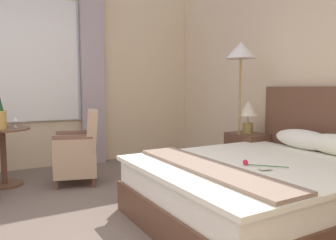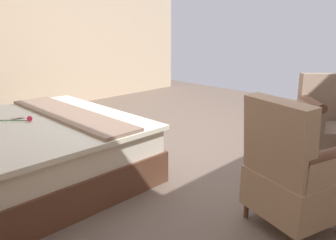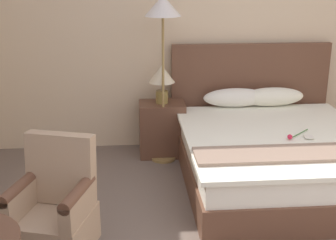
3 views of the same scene
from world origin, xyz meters
name	(u,v)px [view 2 (image 2 of 3)]	position (x,y,z in m)	size (l,w,h in m)	color
ground_plane	(169,147)	(0.00, 0.00, 0.00)	(7.18, 7.18, 0.00)	#715F53
wall_far_side	(45,15)	(2.89, 0.00, 1.54)	(0.12, 5.80, 3.09)	beige
bed	(0,156)	(0.27, 1.76, 0.32)	(1.86, 2.16, 1.23)	brown
armchair_by_window	(291,174)	(-1.71, 0.54, 0.41)	(0.66, 0.67, 0.94)	brown
armchair_facing_bed	(329,125)	(-1.47, -0.81, 0.42)	(0.78, 0.79, 0.91)	brown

